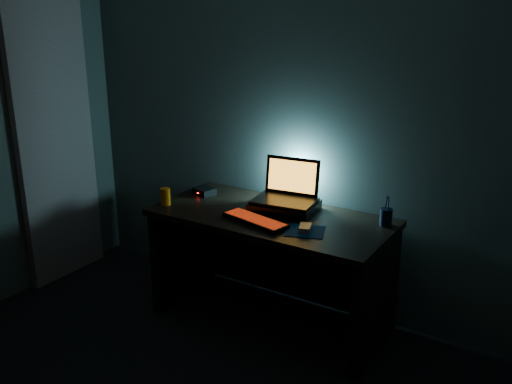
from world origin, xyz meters
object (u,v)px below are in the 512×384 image
(mouse, at_px, (305,228))
(router, at_px, (204,191))
(keyboard, at_px, (255,220))
(pen_cup, at_px, (386,217))
(juice_glass, at_px, (165,197))
(laptop, at_px, (288,191))

(mouse, relative_size, router, 0.68)
(keyboard, distance_m, router, 0.63)
(keyboard, distance_m, pen_cup, 0.78)
(mouse, relative_size, pen_cup, 1.05)
(keyboard, xyz_separation_m, juice_glass, (-0.66, -0.04, 0.04))
(keyboard, relative_size, juice_glass, 4.06)
(pen_cup, relative_size, router, 0.65)
(laptop, distance_m, mouse, 0.41)
(laptop, height_order, mouse, laptop)
(mouse, bearing_deg, pen_cup, 22.98)
(router, bearing_deg, pen_cup, 19.64)
(mouse, bearing_deg, laptop, 114.30)
(mouse, height_order, juice_glass, juice_glass)
(keyboard, height_order, mouse, mouse)
(mouse, bearing_deg, juice_glass, 164.47)
(juice_glass, bearing_deg, keyboard, 3.48)
(keyboard, height_order, router, router)
(pen_cup, bearing_deg, juice_glass, -163.22)
(keyboard, xyz_separation_m, mouse, (0.32, 0.03, 0.01))
(mouse, bearing_deg, keyboard, 165.91)
(laptop, relative_size, juice_glass, 3.65)
(laptop, relative_size, keyboard, 0.90)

